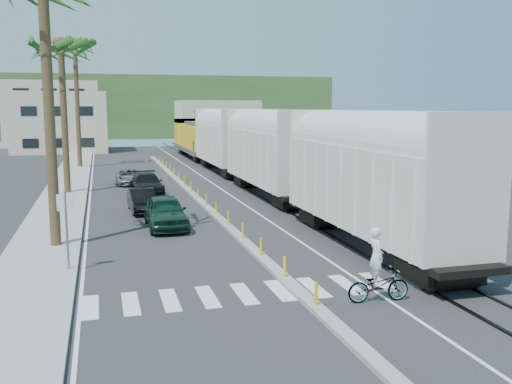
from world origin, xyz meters
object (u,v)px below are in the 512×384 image
car_second (142,201)px  cyclist (378,278)px  street_sign (66,220)px  car_lead (166,212)px

car_second → cyclist: (5.89, -17.53, 0.10)m
car_second → cyclist: size_ratio=1.73×
street_sign → cyclist: bearing=-31.8°
cyclist → car_second: bearing=22.0°
street_sign → cyclist: (9.40, -5.82, -1.21)m
street_sign → car_second: size_ratio=0.74×
cyclist → street_sign: bearing=61.7°
car_lead → cyclist: (5.09, -12.78, -0.05)m
street_sign → car_lead: bearing=58.2°
street_sign → car_lead: 8.27m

